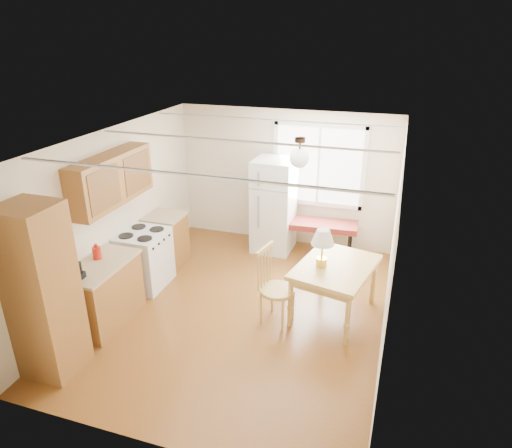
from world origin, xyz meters
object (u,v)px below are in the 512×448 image
at_px(dining_table, 335,272).
at_px(chair, 271,279).
at_px(bench, 318,225).
at_px(refrigerator, 274,206).

height_order(dining_table, chair, chair).
bearing_deg(bench, refrigerator, 177.59).
xyz_separation_m(bench, dining_table, (0.57, -1.81, 0.12)).
xyz_separation_m(refrigerator, chair, (0.58, -2.18, -0.21)).
distance_m(refrigerator, dining_table, 2.27).
relative_size(dining_table, chair, 1.30).
distance_m(refrigerator, chair, 2.27).
height_order(bench, chair, chair).
relative_size(refrigerator, bench, 1.22).
bearing_deg(bench, chair, -100.27).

